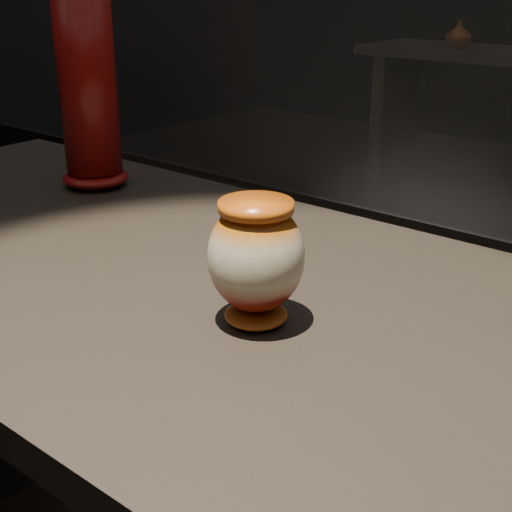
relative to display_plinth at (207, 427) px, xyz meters
The scene contains 4 objects.
display_plinth is the anchor object (origin of this frame).
main_vase 0.40m from the display_plinth, 20.76° to the right, with size 0.17×0.17×0.17m.
tall_vase 0.74m from the display_plinth, 157.69° to the left, with size 0.16×0.16×0.45m.
back_vase_left 3.54m from the display_plinth, 108.84° to the left, with size 0.14×0.14×0.15m, color maroon.
Camera 1 is at (0.69, -0.71, 1.34)m, focal length 50.00 mm.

